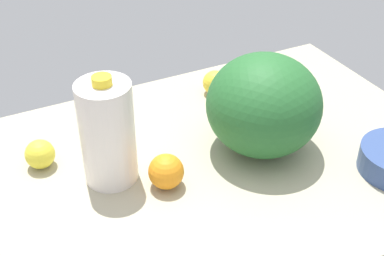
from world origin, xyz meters
The scene contains 6 objects.
countertop centered at (0.00, 0.00, 1.50)cm, with size 120.00×76.00×3.00cm, color #AFA78B.
milk_jug centered at (16.75, -4.35, 14.31)cm, with size 11.12×11.12×24.18cm.
watermelon centered at (-17.05, 0.66, 14.23)cm, with size 25.20×25.20×22.45cm, color #26652D.
lemon_far_back centered at (-19.06, -24.83, 6.21)cm, with size 6.41×6.41×6.41cm, color yellow.
lemon_loose centered at (29.19, -14.50, 6.21)cm, with size 6.42×6.42×6.42cm, color yellow.
orange_near_front centered at (7.61, 3.44, 6.70)cm, with size 7.39×7.39×7.39cm, color orange.
Camera 1 is at (40.51, 81.38, 75.84)cm, focal length 50.00 mm.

